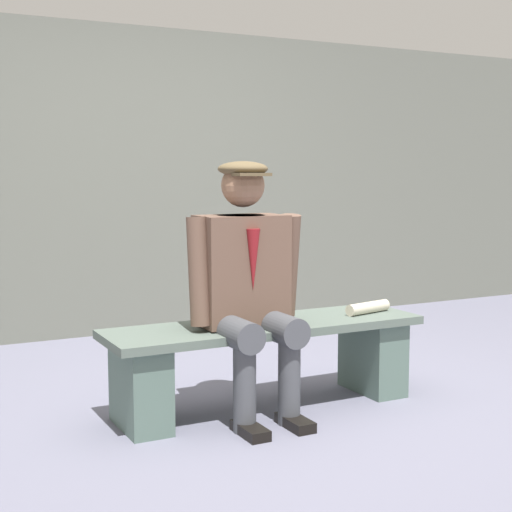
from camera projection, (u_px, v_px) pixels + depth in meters
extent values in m
plane|color=slate|center=(265.00, 408.00, 4.00)|extent=(30.00, 30.00, 0.00)
cube|color=#556259|center=(266.00, 327.00, 3.95)|extent=(1.69, 0.47, 0.04)
cube|color=#526A60|center=(372.00, 355.00, 4.28)|extent=(0.20, 0.40, 0.41)
cube|color=#526A60|center=(141.00, 386.00, 3.66)|extent=(0.20, 0.40, 0.41)
cube|color=brown|center=(241.00, 270.00, 3.85)|extent=(0.44, 0.25, 0.55)
cylinder|color=#1E2338|center=(241.00, 221.00, 3.82)|extent=(0.24, 0.24, 0.06)
cone|color=maroon|center=(253.00, 260.00, 3.73)|extent=(0.07, 0.07, 0.30)
sphere|color=#8C664C|center=(243.00, 185.00, 3.79)|extent=(0.22, 0.22, 0.22)
ellipsoid|color=brown|center=(243.00, 169.00, 3.78)|extent=(0.25, 0.25, 0.08)
cube|color=brown|center=(252.00, 174.00, 3.69)|extent=(0.17, 0.10, 0.02)
cylinder|color=#46494E|center=(276.00, 326.00, 3.81)|extent=(0.15, 0.44, 0.15)
cylinder|color=#46494E|center=(289.00, 378.00, 3.72)|extent=(0.11, 0.11, 0.46)
cube|color=black|center=(295.00, 423.00, 3.69)|extent=(0.10, 0.24, 0.05)
cylinder|color=brown|center=(288.00, 266.00, 3.93)|extent=(0.11, 0.17, 0.54)
cylinder|color=#46494E|center=(232.00, 331.00, 3.70)|extent=(0.15, 0.44, 0.15)
cylinder|color=#46494E|center=(245.00, 384.00, 3.60)|extent=(0.11, 0.11, 0.46)
cube|color=black|center=(250.00, 430.00, 3.57)|extent=(0.10, 0.24, 0.05)
cylinder|color=brown|center=(199.00, 271.00, 3.70)|extent=(0.11, 0.15, 0.54)
cylinder|color=beige|center=(368.00, 308.00, 4.20)|extent=(0.30, 0.13, 0.06)
cube|color=#64675D|center=(128.00, 181.00, 5.86)|extent=(12.00, 0.24, 2.31)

